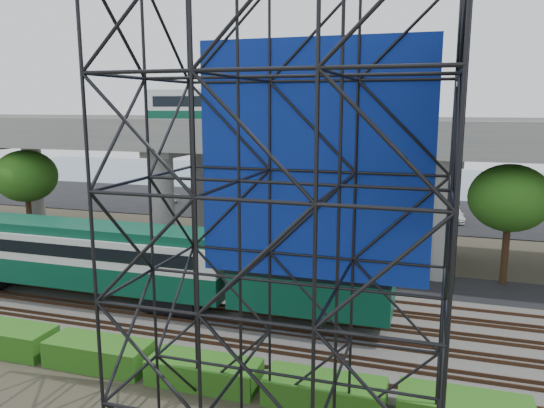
% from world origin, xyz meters
% --- Properties ---
extents(ground, '(140.00, 140.00, 0.00)m').
position_xyz_m(ground, '(0.00, 0.00, 0.00)').
color(ground, '#474233').
rests_on(ground, ground).
extents(ballast_bed, '(90.00, 12.00, 0.20)m').
position_xyz_m(ballast_bed, '(0.00, 2.00, 0.10)').
color(ballast_bed, slate).
rests_on(ballast_bed, ground).
extents(service_road, '(90.00, 5.00, 0.08)m').
position_xyz_m(service_road, '(0.00, 10.50, 0.04)').
color(service_road, black).
rests_on(service_road, ground).
extents(parking_lot, '(90.00, 18.00, 0.08)m').
position_xyz_m(parking_lot, '(0.00, 34.00, 0.04)').
color(parking_lot, black).
rests_on(parking_lot, ground).
extents(harbor_water, '(140.00, 40.00, 0.03)m').
position_xyz_m(harbor_water, '(0.00, 56.00, 0.01)').
color(harbor_water, '#456271').
rests_on(harbor_water, ground).
extents(rail_tracks, '(90.00, 9.52, 0.16)m').
position_xyz_m(rail_tracks, '(0.00, 2.00, 0.28)').
color(rail_tracks, '#472D1E').
rests_on(rail_tracks, ballast_bed).
extents(commuter_train, '(29.30, 3.06, 4.30)m').
position_xyz_m(commuter_train, '(-7.90, 2.00, 2.88)').
color(commuter_train, black).
rests_on(commuter_train, rail_tracks).
extents(overpass, '(80.00, 12.00, 12.40)m').
position_xyz_m(overpass, '(-0.46, 16.00, 8.21)').
color(overpass, '#9E9B93').
rests_on(overpass, ground).
extents(scaffold_tower, '(9.36, 6.36, 15.00)m').
position_xyz_m(scaffold_tower, '(5.55, -7.98, 7.47)').
color(scaffold_tower, black).
rests_on(scaffold_tower, ground).
extents(hedge_strip, '(34.60, 1.80, 1.20)m').
position_xyz_m(hedge_strip, '(1.01, -4.30, 0.56)').
color(hedge_strip, '#235112').
rests_on(hedge_strip, ground).
extents(trees, '(40.94, 16.94, 7.69)m').
position_xyz_m(trees, '(-4.67, 16.17, 5.57)').
color(trees, '#382314').
rests_on(trees, ground).
extents(suv, '(6.13, 4.03, 1.57)m').
position_xyz_m(suv, '(-11.91, 10.27, 0.86)').
color(suv, black).
rests_on(suv, service_road).
extents(parked_cars, '(37.18, 9.57, 1.26)m').
position_xyz_m(parked_cars, '(0.87, 33.86, 0.69)').
color(parked_cars, silver).
rests_on(parked_cars, parking_lot).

